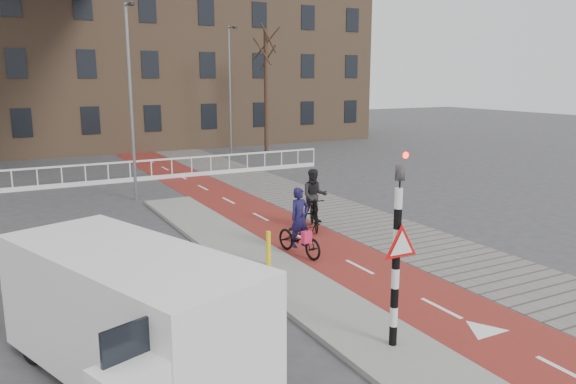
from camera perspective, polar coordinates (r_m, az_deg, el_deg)
name	(u,v)px	position (r m, az deg, el deg)	size (l,w,h in m)	color
ground	(356,305)	(12.48, 6.93, -11.35)	(120.00, 120.00, 0.00)	#38383A
bike_lane	(238,206)	(21.57, -5.07, -1.39)	(2.50, 60.00, 0.01)	maroon
sidewalk	(302,198)	(22.78, 1.42, -0.65)	(3.00, 60.00, 0.01)	slate
curb_island	(250,256)	(15.40, -3.83, -6.52)	(1.80, 16.00, 0.12)	gray
traffic_signal	(397,245)	(9.95, 11.05, -5.33)	(0.80, 0.80, 3.68)	black
bollard	(268,248)	(14.37, -1.99, -5.74)	(0.12, 0.12, 0.89)	yellow
cyclist_near	(299,233)	(15.47, 1.17, -4.16)	(0.91, 1.88, 1.89)	black
cyclist_far	(314,204)	(18.05, 2.68, -1.27)	(1.20, 1.89, 1.97)	black
van	(130,312)	(9.59, -15.76, -11.66)	(3.61, 5.39, 2.15)	white
railing	(38,183)	(26.81, -24.08, 0.86)	(28.00, 0.10, 0.99)	silver
townhouse_row	(41,31)	(41.63, -23.78, 14.78)	(46.00, 10.00, 15.90)	#7F6047
tree_right	(266,92)	(36.27, -2.24, 10.15)	(0.26, 0.26, 7.81)	black
streetlight_near	(131,105)	(22.79, -15.65, 8.53)	(0.12, 0.12, 7.56)	slate
streetlight_right	(230,92)	(35.44, -5.92, 10.09)	(0.12, 0.12, 7.84)	slate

